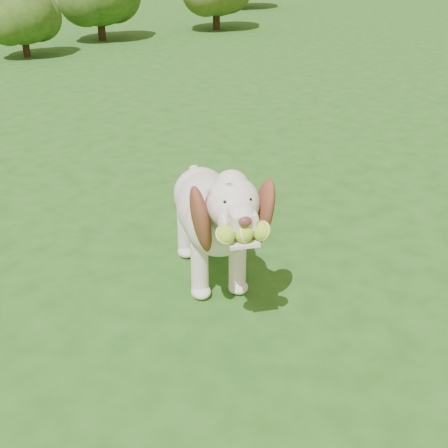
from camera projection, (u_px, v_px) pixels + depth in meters
ground at (209, 327)px, 2.95m from camera, size 80.00×80.00×0.00m
dog at (213, 211)px, 3.17m from camera, size 0.79×1.27×0.86m
shrub_c at (21, 15)px, 9.75m from camera, size 1.18×1.18×1.22m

